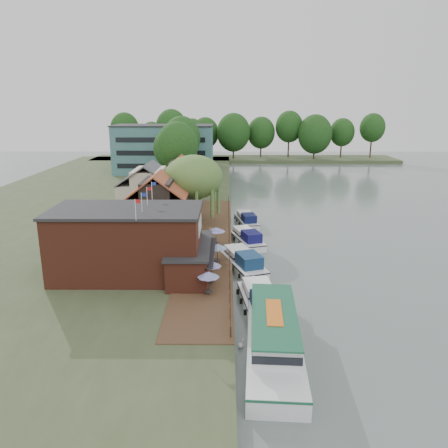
{
  "coord_description": "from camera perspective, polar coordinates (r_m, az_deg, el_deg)",
  "views": [
    {
      "loc": [
        -5.58,
        -44.32,
        18.68
      ],
      "look_at": [
        -6.0,
        12.0,
        3.0
      ],
      "focal_mm": 35.0,
      "sensor_mm": 36.0,
      "label": 1
    }
  ],
  "objects": [
    {
      "name": "cruiser_3",
      "position": [
        69.05,
        2.97,
        0.76
      ],
      "size": [
        4.43,
        9.31,
        2.13
      ],
      "primitive_type": null,
      "rotation": [
        0.0,
        0.0,
        0.18
      ],
      "color": "silver",
      "rests_on": "ground"
    },
    {
      "name": "umbrella_3",
      "position": [
        49.21,
        -0.86,
        -3.91
      ],
      "size": [
        2.15,
        2.15,
        2.38
      ],
      "primitive_type": null,
      "color": "navy",
      "rests_on": "quay_deck"
    },
    {
      "name": "cottage_a",
      "position": [
        60.58,
        -8.54,
        2.58
      ],
      "size": [
        8.6,
        7.6,
        8.5
      ],
      "primitive_type": null,
      "color": "black",
      "rests_on": "land_bank"
    },
    {
      "name": "cruiser_0",
      "position": [
        40.64,
        4.91,
        -9.82
      ],
      "size": [
        4.79,
        11.01,
        2.61
      ],
      "primitive_type": null,
      "rotation": [
        0.0,
        0.0,
        0.13
      ],
      "color": "white",
      "rests_on": "ground"
    },
    {
      "name": "umbrella_2",
      "position": [
        46.55,
        -2.61,
        -5.08
      ],
      "size": [
        2.31,
        2.31,
        2.38
      ],
      "primitive_type": null,
      "color": "navy",
      "rests_on": "quay_deck"
    },
    {
      "name": "cruiser_1",
      "position": [
        50.59,
        2.47,
        -4.61
      ],
      "size": [
        6.46,
        10.77,
        2.5
      ],
      "primitive_type": null,
      "rotation": [
        0.0,
        0.0,
        0.33
      ],
      "color": "white",
      "rests_on": "ground"
    },
    {
      "name": "bank_tree_2",
      "position": [
        105.31,
        -5.51,
        9.88
      ],
      "size": [
        8.78,
        8.78,
        14.78
      ],
      "primitive_type": null,
      "color": "#143811",
      "rests_on": "land_bank"
    },
    {
      "name": "cottage_c",
      "position": [
        78.93,
        -5.73,
        5.68
      ],
      "size": [
        7.6,
        7.6,
        8.5
      ],
      "primitive_type": null,
      "color": "black",
      "rests_on": "land_bank"
    },
    {
      "name": "bank_tree_5",
      "position": [
        137.7,
        -4.09,
        10.69
      ],
      "size": [
        7.81,
        7.81,
        12.19
      ],
      "primitive_type": null,
      "color": "#143811",
      "rests_on": "land_bank"
    },
    {
      "name": "hotel_block",
      "position": [
        116.07,
        -7.82,
        9.72
      ],
      "size": [
        25.4,
        12.4,
        12.3
      ],
      "primitive_type": null,
      "color": "#38666B",
      "rests_on": "land_bank"
    },
    {
      "name": "swan",
      "position": [
        35.76,
        2.18,
        -15.54
      ],
      "size": [
        0.44,
        0.44,
        0.44
      ],
      "primitive_type": "sphere",
      "color": "white",
      "rests_on": "ground"
    },
    {
      "name": "willow",
      "position": [
        64.72,
        -3.95,
        4.41
      ],
      "size": [
        8.6,
        8.6,
        10.43
      ],
      "primitive_type": null,
      "color": "#476B2D",
      "rests_on": "land_bank"
    },
    {
      "name": "tour_boat",
      "position": [
        34.43,
        6.55,
        -14.24
      ],
      "size": [
        5.12,
        15.18,
        3.27
      ],
      "primitive_type": null,
      "rotation": [
        0.0,
        0.0,
        -0.06
      ],
      "color": "silver",
      "rests_on": "ground"
    },
    {
      "name": "bank_tree_3",
      "position": [
        124.99,
        -4.19,
        10.52
      ],
      "size": [
        8.03,
        8.03,
        13.57
      ],
      "primitive_type": null,
      "color": "#143811",
      "rests_on": "land_bank"
    },
    {
      "name": "land_bank",
      "position": [
        84.96,
        -16.31,
        2.57
      ],
      "size": [
        50.0,
        140.0,
        1.0
      ],
      "primitive_type": "cube",
      "color": "#384728",
      "rests_on": "ground"
    },
    {
      "name": "cruiser_2",
      "position": [
        59.51,
        3.0,
        -1.62
      ],
      "size": [
        5.74,
        9.86,
        2.25
      ],
      "primitive_type": null,
      "rotation": [
        0.0,
        0.0,
        0.31
      ],
      "color": "white",
      "rests_on": "ground"
    },
    {
      "name": "pub",
      "position": [
        46.31,
        -10.08,
        -2.33
      ],
      "size": [
        20.0,
        11.0,
        7.3
      ],
      "primitive_type": null,
      "color": "maroon",
      "rests_on": "land_bank"
    },
    {
      "name": "bank_tree_0",
      "position": [
        86.83,
        -6.07,
        8.5
      ],
      "size": [
        8.11,
        8.11,
        14.29
      ],
      "primitive_type": null,
      "color": "#143811",
      "rests_on": "land_bank"
    },
    {
      "name": "bank_tree_4",
      "position": [
        130.62,
        -5.22,
        10.25
      ],
      "size": [
        7.8,
        7.8,
        11.47
      ],
      "primitive_type": null,
      "color": "#143811",
      "rests_on": "land_bank"
    },
    {
      "name": "umbrella_0",
      "position": [
        41.44,
        -2.04,
        -7.76
      ],
      "size": [
        2.12,
        2.12,
        2.38
      ],
      "primitive_type": null,
      "color": "navy",
      "rests_on": "quay_deck"
    },
    {
      "name": "ground",
      "position": [
        48.42,
        7.07,
        -7.26
      ],
      "size": [
        260.0,
        260.0,
        0.0
      ],
      "primitive_type": "plane",
      "color": "slate",
      "rests_on": "ground"
    },
    {
      "name": "bank_tree_1",
      "position": [
        94.89,
        -6.86,
        8.61
      ],
      "size": [
        7.62,
        7.62,
        12.75
      ],
      "primitive_type": null,
      "color": "#143811",
      "rests_on": "land_bank"
    },
    {
      "name": "umbrella_1",
      "position": [
        44.03,
        -1.64,
        -6.31
      ],
      "size": [
        2.06,
        2.06,
        2.38
      ],
      "primitive_type": null,
      "color": "navy",
      "rests_on": "quay_deck"
    },
    {
      "name": "quay_deck",
      "position": [
        57.16,
        -2.02,
        -2.42
      ],
      "size": [
        6.0,
        50.0,
        0.1
      ],
      "primitive_type": "cube",
      "color": "#47301E",
      "rests_on": "land_bank"
    },
    {
      "name": "quay_rail",
      "position": [
        57.45,
        0.69,
        -1.84
      ],
      "size": [
        0.2,
        49.0,
        1.0
      ],
      "primitive_type": null,
      "color": "black",
      "rests_on": "land_bank"
    },
    {
      "name": "umbrella_4",
      "position": [
        51.54,
        -2.61,
        -3.01
      ],
      "size": [
        2.4,
        2.4,
        2.38
      ],
      "primitive_type": null,
      "color": "navy",
      "rests_on": "quay_deck"
    },
    {
      "name": "cottage_b",
      "position": [
        70.73,
        -9.72,
        4.39
      ],
      "size": [
        9.6,
        8.6,
        8.5
      ],
      "primitive_type": null,
      "color": "beige",
      "rests_on": "land_bank"
    },
    {
      "name": "umbrella_5",
      "position": [
        55.53,
        -1.04,
        -1.62
      ],
      "size": [
        2.38,
        2.38,
        2.38
      ],
      "primitive_type": null,
      "color": "#1E1C9C",
      "rests_on": "quay_deck"
    }
  ]
}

